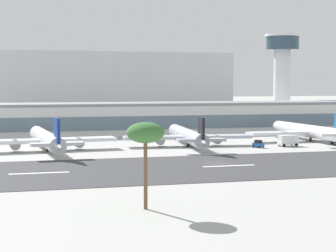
# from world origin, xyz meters

# --- Properties ---
(ground_plane) EXTENTS (1400.00, 1400.00, 0.00)m
(ground_plane) POSITION_xyz_m (0.00, 0.00, 0.00)
(ground_plane) COLOR #A8A8A3
(runway_strip) EXTENTS (800.00, 39.08, 0.08)m
(runway_strip) POSITION_xyz_m (0.00, -4.73, 0.04)
(runway_strip) COLOR #38383A
(runway_strip) RESTS_ON ground_plane
(runway_centreline_dash_3) EXTENTS (12.00, 1.20, 0.01)m
(runway_centreline_dash_3) POSITION_xyz_m (-40.08, -4.73, 0.09)
(runway_centreline_dash_3) COLOR white
(runway_centreline_dash_3) RESTS_ON runway_strip
(runway_centreline_dash_4) EXTENTS (12.00, 1.20, 0.01)m
(runway_centreline_dash_4) POSITION_xyz_m (0.75, -4.73, 0.09)
(runway_centreline_dash_4) COLOR white
(runway_centreline_dash_4) RESTS_ON runway_strip
(terminal_building) EXTENTS (205.28, 23.94, 11.34)m
(terminal_building) POSITION_xyz_m (3.84, 84.49, 5.67)
(terminal_building) COLOR silver
(terminal_building) RESTS_ON ground_plane
(control_tower) EXTENTS (15.97, 15.97, 40.90)m
(control_tower) POSITION_xyz_m (73.34, 118.50, 26.04)
(control_tower) COLOR silver
(control_tower) RESTS_ON ground_plane
(distant_hotel_block) EXTENTS (144.18, 24.22, 35.83)m
(distant_hotel_block) POSITION_xyz_m (3.27, 196.79, 17.91)
(distant_hotel_block) COLOR #BCBCC1
(distant_hotel_block) RESTS_ON ground_plane
(airliner_navy_tail_gate_0) EXTENTS (38.10, 47.42, 9.90)m
(airliner_navy_tail_gate_0) POSITION_xyz_m (-36.40, 34.71, 3.16)
(airliner_navy_tail_gate_0) COLOR white
(airliner_navy_tail_gate_0) RESTS_ON ground_plane
(airliner_black_tail_gate_1) EXTENTS (37.77, 45.36, 9.47)m
(airliner_black_tail_gate_1) POSITION_xyz_m (3.84, 36.36, 3.02)
(airliner_black_tail_gate_1) COLOR silver
(airliner_black_tail_gate_1) RESTS_ON ground_plane
(airliner_blue_tail_gate_2) EXTENTS (41.26, 46.30, 9.66)m
(airliner_blue_tail_gate_2) POSITION_xyz_m (45.96, 41.66, 3.07)
(airliner_blue_tail_gate_2) COLOR silver
(airliner_blue_tail_gate_2) RESTS_ON ground_plane
(service_baggage_tug_0) EXTENTS (2.91, 3.58, 2.20)m
(service_baggage_tug_0) POSITION_xyz_m (22.24, 28.24, 1.05)
(service_baggage_tug_0) COLOR #23569E
(service_baggage_tug_0) RESTS_ON ground_plane
(service_box_truck_1) EXTENTS (6.28, 3.38, 3.25)m
(service_box_truck_1) POSITION_xyz_m (32.17, 29.59, 1.79)
(service_box_truck_1) COLOR white
(service_box_truck_1) RESTS_ON ground_plane
(palm_tree_2) EXTENTS (5.48, 5.48, 12.59)m
(palm_tree_2) POSITION_xyz_m (-26.54, -42.90, 10.88)
(palm_tree_2) COLOR brown
(palm_tree_2) RESTS_ON ground_plane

